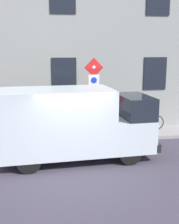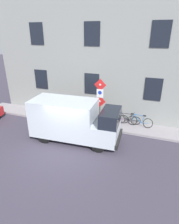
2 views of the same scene
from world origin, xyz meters
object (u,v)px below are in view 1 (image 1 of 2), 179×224
(bicycle_blue, at_px, (145,122))
(bicycle_black, at_px, (128,122))
(delivery_van, at_px, (73,122))
(bicycle_purple, at_px, (111,123))
(pedestrian, at_px, (44,116))
(sign_post_stacked, at_px, (94,89))
(litter_bin, at_px, (64,128))

(bicycle_blue, xyz_separation_m, bicycle_black, (-0.00, 0.82, 0.00))
(delivery_van, xyz_separation_m, bicycle_black, (2.87, -2.84, -0.82))
(bicycle_blue, height_order, bicycle_black, same)
(bicycle_purple, relative_size, pedestrian, 1.00)
(bicycle_purple, bearing_deg, bicycle_black, 176.10)
(delivery_van, bearing_deg, bicycle_blue, 35.12)
(sign_post_stacked, bearing_deg, pedestrian, 78.50)
(sign_post_stacked, bearing_deg, litter_bin, 83.18)
(sign_post_stacked, distance_m, bicycle_black, 2.66)
(delivery_van, height_order, bicycle_black, delivery_van)
(sign_post_stacked, distance_m, pedestrian, 2.35)
(bicycle_blue, distance_m, bicycle_purple, 1.64)
(pedestrian, bearing_deg, bicycle_black, -162.39)
(bicycle_black, bearing_deg, pedestrian, 2.32)
(delivery_van, xyz_separation_m, bicycle_purple, (2.87, -2.03, -0.82))
(bicycle_blue, height_order, bicycle_purple, same)
(bicycle_black, xyz_separation_m, litter_bin, (-0.82, 3.02, 0.08))
(sign_post_stacked, distance_m, delivery_van, 2.35)
(litter_bin, bearing_deg, bicycle_black, -74.85)
(bicycle_black, bearing_deg, delivery_van, 39.29)
(sign_post_stacked, bearing_deg, bicycle_blue, -69.73)
(delivery_van, xyz_separation_m, litter_bin, (2.06, 0.17, -0.74))
(pedestrian, xyz_separation_m, litter_bin, (-0.26, -0.78, -0.48))
(bicycle_black, relative_size, bicycle_purple, 1.00)
(litter_bin, bearing_deg, delivery_van, -175.16)
(delivery_van, distance_m, bicycle_blue, 4.73)
(sign_post_stacked, distance_m, bicycle_purple, 2.19)
(delivery_van, distance_m, bicycle_black, 4.12)
(litter_bin, bearing_deg, bicycle_purple, -69.62)
(litter_bin, bearing_deg, bicycle_blue, -77.95)
(delivery_van, bearing_deg, pedestrian, 109.43)
(sign_post_stacked, bearing_deg, delivery_van, 151.22)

